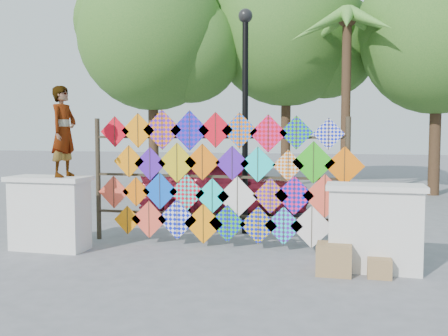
{
  "coord_description": "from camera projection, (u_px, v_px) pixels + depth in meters",
  "views": [
    {
      "loc": [
        2.32,
        -7.76,
        2.04
      ],
      "look_at": [
        0.22,
        0.6,
        1.42
      ],
      "focal_mm": 40.0,
      "sensor_mm": 36.0,
      "label": 1
    }
  ],
  "objects": [
    {
      "name": "parapet_right",
      "position": [
        374.0,
        227.0,
        7.33
      ],
      "size": [
        1.4,
        0.65,
        1.28
      ],
      "color": "silver",
      "rests_on": "ground"
    },
    {
      "name": "kite_rack",
      "position": [
        220.0,
        179.0,
        8.81
      ],
      "size": [
        4.93,
        0.24,
        2.45
      ],
      "color": "#2F271A",
      "rests_on": "ground"
    },
    {
      "name": "cardboard_box_far",
      "position": [
        379.0,
        268.0,
        7.01
      ],
      "size": [
        0.33,
        0.3,
        0.28
      ],
      "primitive_type": "cube",
      "color": "#8F6245",
      "rests_on": "ground"
    },
    {
      "name": "ground",
      "position": [
        202.0,
        256.0,
        8.22
      ],
      "size": [
        80.0,
        80.0,
        0.0
      ],
      "primitive_type": "plane",
      "color": "gray",
      "rests_on": "ground"
    },
    {
      "name": "parapet_left",
      "position": [
        50.0,
        213.0,
        8.64
      ],
      "size": [
        1.4,
        0.65,
        1.28
      ],
      "color": "silver",
      "rests_on": "ground"
    },
    {
      "name": "lamppost",
      "position": [
        245.0,
        99.0,
        9.89
      ],
      "size": [
        0.28,
        0.28,
        4.46
      ],
      "color": "black",
      "rests_on": "ground"
    },
    {
      "name": "tree_mid",
      "position": [
        290.0,
        31.0,
        18.45
      ],
      "size": [
        6.3,
        5.6,
        8.61
      ],
      "color": "#422B1C",
      "rests_on": "ground"
    },
    {
      "name": "vendor_woman",
      "position": [
        64.0,
        132.0,
        8.46
      ],
      "size": [
        0.41,
        0.59,
        1.54
      ],
      "primitive_type": "imported",
      "rotation": [
        0.0,
        0.0,
        1.49
      ],
      "color": "#99999E",
      "rests_on": "parapet_left"
    },
    {
      "name": "tree_east",
      "position": [
        441.0,
        39.0,
        15.85
      ],
      "size": [
        5.4,
        4.8,
        7.42
      ],
      "color": "#422B1C",
      "rests_on": "ground"
    },
    {
      "name": "cardboard_box_near",
      "position": [
        334.0,
        259.0,
        7.17
      ],
      "size": [
        0.5,
        0.44,
        0.44
      ],
      "primitive_type": "cube",
      "color": "#8F6245",
      "rests_on": "ground"
    },
    {
      "name": "palm_tree",
      "position": [
        347.0,
        36.0,
        15.07
      ],
      "size": [
        3.62,
        3.62,
        5.83
      ],
      "color": "#422B1C",
      "rests_on": "ground"
    },
    {
      "name": "tree_west",
      "position": [
        155.0,
        38.0,
        17.64
      ],
      "size": [
        5.85,
        5.2,
        8.01
      ],
      "color": "#422B1C",
      "rests_on": "ground"
    },
    {
      "name": "sedan",
      "position": [
        225.0,
        186.0,
        12.38
      ],
      "size": [
        4.41,
        2.51,
        1.41
      ],
      "primitive_type": "imported",
      "rotation": [
        0.0,
        0.0,
        1.78
      ],
      "color": "maroon",
      "rests_on": "ground"
    }
  ]
}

